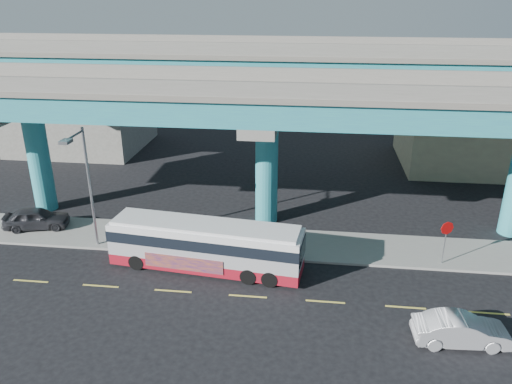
# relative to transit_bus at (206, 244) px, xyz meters

# --- Properties ---
(ground) EXTENTS (120.00, 120.00, 0.00)m
(ground) POSITION_rel_transit_bus_xyz_m (2.72, -2.24, -1.54)
(ground) COLOR black
(ground) RESTS_ON ground
(sidewalk) EXTENTS (70.00, 4.00, 0.15)m
(sidewalk) POSITION_rel_transit_bus_xyz_m (2.72, 3.26, -1.47)
(sidewalk) COLOR gray
(sidewalk) RESTS_ON ground
(lane_markings) EXTENTS (58.00, 0.12, 0.01)m
(lane_markings) POSITION_rel_transit_bus_xyz_m (2.72, -2.54, -1.54)
(lane_markings) COLOR #D8C64C
(lane_markings) RESTS_ON ground
(viaduct) EXTENTS (52.00, 12.40, 11.70)m
(viaduct) POSITION_rel_transit_bus_xyz_m (2.72, 6.87, 7.60)
(viaduct) COLOR teal
(viaduct) RESTS_ON ground
(building_beige) EXTENTS (14.00, 10.23, 7.00)m
(building_beige) POSITION_rel_transit_bus_xyz_m (20.72, 20.74, 1.97)
(building_beige) COLOR #C3B58B
(building_beige) RESTS_ON ground
(building_concrete) EXTENTS (12.00, 10.00, 9.00)m
(building_concrete) POSITION_rel_transit_bus_xyz_m (-17.28, 21.76, 2.96)
(building_concrete) COLOR gray
(building_concrete) RESTS_ON ground
(transit_bus) EXTENTS (11.16, 3.57, 2.81)m
(transit_bus) POSITION_rel_transit_bus_xyz_m (0.00, 0.00, 0.00)
(transit_bus) COLOR maroon
(transit_bus) RESTS_ON ground
(sedan) EXTENTS (1.93, 4.38, 1.39)m
(sedan) POSITION_rel_transit_bus_xyz_m (12.69, -5.01, -0.85)
(sedan) COLOR #A8A8AC
(sedan) RESTS_ON ground
(parked_car) EXTENTS (3.63, 4.91, 1.40)m
(parked_car) POSITION_rel_transit_bus_xyz_m (-12.14, 3.42, -0.69)
(parked_car) COLOR #2E2F34
(parked_car) RESTS_ON sidewalk
(street_lamp) EXTENTS (0.50, 2.44, 7.43)m
(street_lamp) POSITION_rel_transit_bus_xyz_m (-7.29, 1.21, 3.46)
(street_lamp) COLOR gray
(street_lamp) RESTS_ON sidewalk
(stop_sign) EXTENTS (0.75, 0.31, 2.64)m
(stop_sign) POSITION_rel_transit_bus_xyz_m (13.40, 1.94, 0.52)
(stop_sign) COLOR gray
(stop_sign) RESTS_ON sidewalk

